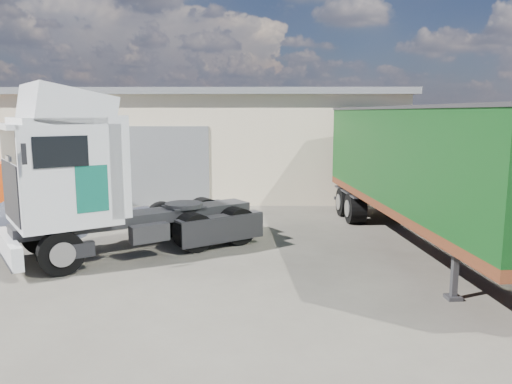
{
  "coord_description": "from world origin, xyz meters",
  "views": [
    {
      "loc": [
        2.49,
        -12.32,
        4.21
      ],
      "look_at": [
        2.24,
        3.0,
        1.76
      ],
      "focal_mm": 35.0,
      "sensor_mm": 36.0,
      "label": 1
    }
  ],
  "objects_px": {
    "tractor_unit": "(96,186)",
    "panel_van": "(73,196)",
    "orange_skip": "(12,187)",
    "box_trailer": "(425,163)"
  },
  "relations": [
    {
      "from": "tractor_unit",
      "to": "box_trailer",
      "type": "height_order",
      "value": "tractor_unit"
    },
    {
      "from": "box_trailer",
      "to": "orange_skip",
      "type": "relative_size",
      "value": 3.91
    },
    {
      "from": "box_trailer",
      "to": "orange_skip",
      "type": "xyz_separation_m",
      "value": [
        -16.31,
        6.86,
        -1.8
      ]
    },
    {
      "from": "tractor_unit",
      "to": "panel_van",
      "type": "distance_m",
      "value": 6.28
    },
    {
      "from": "box_trailer",
      "to": "orange_skip",
      "type": "height_order",
      "value": "box_trailer"
    },
    {
      "from": "box_trailer",
      "to": "panel_van",
      "type": "bearing_deg",
      "value": 155.47
    },
    {
      "from": "tractor_unit",
      "to": "orange_skip",
      "type": "xyz_separation_m",
      "value": [
        -6.52,
        7.89,
        -1.22
      ]
    },
    {
      "from": "box_trailer",
      "to": "panel_van",
      "type": "height_order",
      "value": "box_trailer"
    },
    {
      "from": "panel_van",
      "to": "orange_skip",
      "type": "bearing_deg",
      "value": 125.14
    },
    {
      "from": "orange_skip",
      "to": "box_trailer",
      "type": "bearing_deg",
      "value": -29.34
    }
  ]
}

